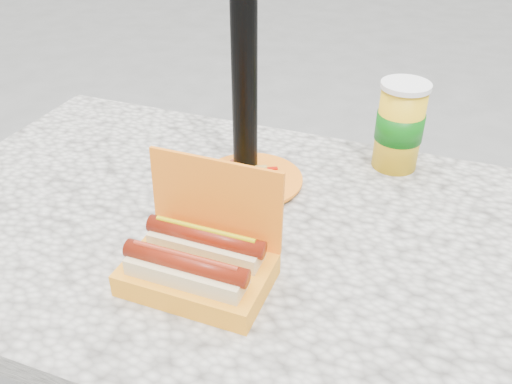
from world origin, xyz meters
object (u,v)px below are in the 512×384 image
(hotdog_box, at_px, (199,262))
(fries_plate, at_px, (249,181))
(umbrella_pole, at_px, (244,8))
(soda_cup, at_px, (400,126))

(hotdog_box, bearing_deg, fries_plate, 96.46)
(umbrella_pole, relative_size, hotdog_box, 9.61)
(umbrella_pole, bearing_deg, hotdog_box, -81.26)
(umbrella_pole, height_order, fries_plate, umbrella_pole)
(hotdog_box, height_order, fries_plate, hotdog_box)
(hotdog_box, xyz_separation_m, fries_plate, (-0.03, 0.30, -0.03))
(soda_cup, bearing_deg, hotdog_box, -115.80)
(umbrella_pole, distance_m, fries_plate, 0.34)
(fries_plate, relative_size, soda_cup, 1.55)
(hotdog_box, relative_size, soda_cup, 1.20)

